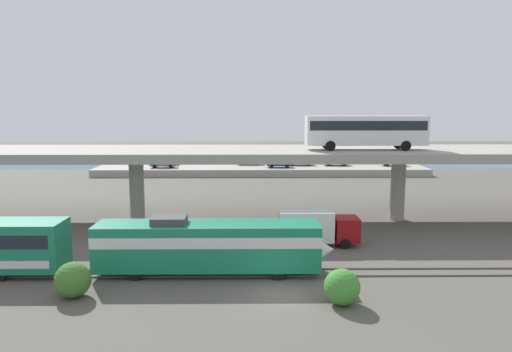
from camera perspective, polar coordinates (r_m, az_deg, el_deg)
ground_plane at (r=30.81m, az=2.75°, el=-14.20°), size 260.00×260.00×0.00m
rail_strip_near at (r=33.81m, az=2.42°, el=-11.98°), size 110.00×0.12×0.12m
rail_strip_far at (r=35.20m, az=2.29°, el=-11.14°), size 110.00×0.12×0.12m
train_locomotive at (r=33.87m, az=-4.50°, el=-8.16°), size 16.85×3.04×4.18m
highway_overpass at (r=48.67m, az=1.44°, el=2.49°), size 96.00×11.24×7.47m
transit_bus_on_overpass at (r=48.86m, az=13.08°, el=5.51°), size 12.00×2.68×3.40m
service_truck_west at (r=40.93m, az=7.25°, el=-6.08°), size 6.80×2.46×3.04m
pier_parking_lot at (r=84.15m, az=0.58°, el=0.78°), size 57.76×10.12×1.21m
parked_car_0 at (r=86.39m, az=9.67°, el=1.78°), size 4.44×1.96×1.50m
parked_car_1 at (r=85.75m, az=5.34°, el=1.82°), size 4.53×1.92×1.50m
parked_car_2 at (r=88.22m, az=16.24°, el=1.70°), size 4.32×1.92×1.50m
parked_car_3 at (r=87.07m, az=-10.77°, el=1.80°), size 4.03×1.91×1.50m
parked_car_4 at (r=86.17m, az=-0.82°, el=1.88°), size 4.58×1.85×1.50m
parked_car_5 at (r=83.55m, az=-11.16°, el=1.52°), size 4.47×1.83×1.50m
parked_car_6 at (r=82.46m, az=2.77°, el=1.58°), size 4.30×1.97×1.50m
harbor_water at (r=107.05m, az=0.33°, el=2.11°), size 140.00×36.00×0.01m
shrub_left at (r=32.22m, az=-21.23°, el=-11.61°), size 2.24×2.24×2.24m
shrub_right at (r=29.58m, az=10.34°, el=-13.04°), size 2.19×2.19×2.19m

